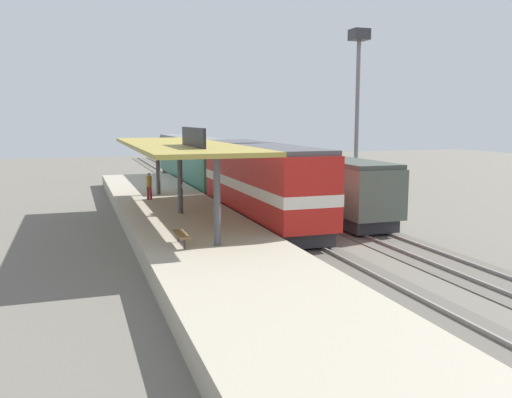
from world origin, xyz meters
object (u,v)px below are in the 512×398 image
(person_waiting, at_px, (149,185))
(platform_bench, at_px, (181,235))
(passenger_carriage_single, at_px, (194,161))
(freight_car, at_px, (330,186))
(locomotive, at_px, (261,183))
(light_mast, at_px, (358,81))

(person_waiting, bearing_deg, platform_bench, -92.04)
(passenger_carriage_single, xyz_separation_m, freight_car, (4.60, -17.49, -0.34))
(platform_bench, relative_size, person_waiting, 0.99)
(locomotive, distance_m, light_mast, 10.36)
(passenger_carriage_single, bearing_deg, platform_bench, -103.29)
(freight_car, relative_size, person_waiting, 7.02)
(freight_car, distance_m, light_mast, 7.69)
(platform_bench, bearing_deg, person_waiting, 87.96)
(platform_bench, bearing_deg, locomotive, 50.96)
(platform_bench, xyz_separation_m, passenger_carriage_single, (6.00, 25.40, 0.97))
(freight_car, xyz_separation_m, person_waiting, (-10.13, 5.26, -0.12))
(locomotive, relative_size, freight_car, 1.20)
(person_waiting, bearing_deg, locomotive, -46.21)
(passenger_carriage_single, xyz_separation_m, person_waiting, (-5.53, -12.23, -0.46))
(passenger_carriage_single, xyz_separation_m, light_mast, (7.80, -14.74, 6.08))
(freight_car, height_order, person_waiting, freight_car)
(freight_car, height_order, light_mast, light_mast)
(platform_bench, relative_size, light_mast, 0.15)
(light_mast, relative_size, person_waiting, 6.84)
(freight_car, bearing_deg, light_mast, 40.72)
(passenger_carriage_single, height_order, freight_car, passenger_carriage_single)
(passenger_carriage_single, distance_m, freight_car, 18.09)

